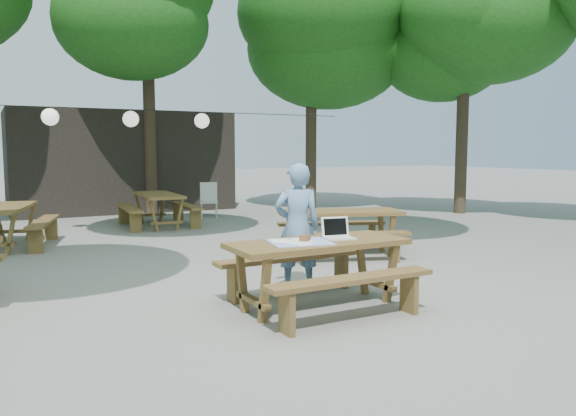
# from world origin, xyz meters

# --- Properties ---
(ground) EXTENTS (80.00, 80.00, 0.00)m
(ground) POSITION_xyz_m (0.00, 0.00, 0.00)
(ground) COLOR slate
(ground) RESTS_ON ground
(pavilion) EXTENTS (6.00, 3.00, 2.80)m
(pavilion) POSITION_xyz_m (0.50, 10.50, 1.40)
(pavilion) COLOR black
(pavilion) RESTS_ON ground
(main_picnic_table) EXTENTS (2.00, 1.58, 0.75)m
(main_picnic_table) POSITION_xyz_m (0.17, -1.05, 0.39)
(main_picnic_table) COLOR brown
(main_picnic_table) RESTS_ON ground
(picnic_table_ne) EXTENTS (2.33, 2.14, 0.75)m
(picnic_table_ne) POSITION_xyz_m (2.10, 1.41, 0.39)
(picnic_table_ne) COLOR brown
(picnic_table_ne) RESTS_ON ground
(picnic_table_far_w) EXTENTS (2.01, 2.24, 0.75)m
(picnic_table_far_w) POSITION_xyz_m (-2.75, 4.87, 0.39)
(picnic_table_far_w) COLOR brown
(picnic_table_far_w) RESTS_ON ground
(picnic_table_far_e) EXTENTS (1.68, 2.04, 0.75)m
(picnic_table_far_e) POSITION_xyz_m (0.43, 6.31, 0.39)
(picnic_table_far_e) COLOR brown
(picnic_table_far_e) RESTS_ON ground
(woman) EXTENTS (0.68, 0.57, 1.59)m
(woman) POSITION_xyz_m (0.37, -0.22, 0.79)
(woman) COLOR #688FBE
(woman) RESTS_ON ground
(plastic_chair) EXTENTS (0.56, 0.56, 0.90)m
(plastic_chair) POSITION_xyz_m (2.05, 7.35, 0.26)
(plastic_chair) COLOR silver
(plastic_chair) RESTS_ON ground
(laptop) EXTENTS (0.37, 0.31, 0.24)m
(laptop) POSITION_xyz_m (0.45, -1.00, 0.81)
(laptop) COLOR white
(laptop) RESTS_ON main_picnic_table
(tabletop_clutter) EXTENTS (0.75, 0.67, 0.08)m
(tabletop_clutter) POSITION_xyz_m (-0.06, -1.04, 0.76)
(tabletop_clutter) COLOR #396DC4
(tabletop_clutter) RESTS_ON main_picnic_table
(paper_lanterns) EXTENTS (9.00, 0.34, 0.38)m
(paper_lanterns) POSITION_xyz_m (-0.19, 6.00, 2.40)
(paper_lanterns) COLOR black
(paper_lanterns) RESTS_ON ground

